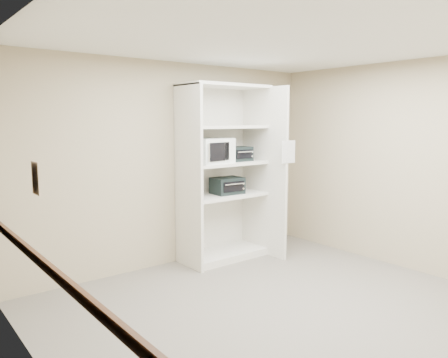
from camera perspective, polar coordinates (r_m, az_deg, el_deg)
floor at (r=4.73m, az=7.21°, el=-16.59°), size 4.50×4.00×0.01m
ceiling at (r=4.38m, az=7.83°, el=17.60°), size 4.50×4.00×0.01m
wall_back at (r=5.91m, az=-6.54°, el=1.91°), size 4.50×0.02×2.70m
wall_left at (r=3.17m, az=-22.15°, el=-3.64°), size 0.02×4.00×2.70m
wall_right at (r=6.16m, az=22.24°, el=1.62°), size 0.02×4.00×2.70m
shelving_unit at (r=6.08m, az=0.31°, el=0.04°), size 1.24×0.92×2.42m
microwave at (r=5.82m, az=-1.85°, el=3.71°), size 0.61×0.49×0.33m
toaster_oven_upper at (r=6.14m, az=1.88°, el=3.30°), size 0.35×0.27×0.20m
toaster_oven_lower at (r=6.09m, az=0.42°, el=-0.86°), size 0.43×0.34×0.23m
paper_sign at (r=5.97m, az=8.43°, el=3.53°), size 0.24×0.02×0.30m
chair_rail at (r=3.29m, az=-21.37°, el=-11.30°), size 0.04×3.98×0.08m
wall_poster at (r=3.41m, az=-23.39°, el=0.11°), size 0.01×0.17×0.24m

